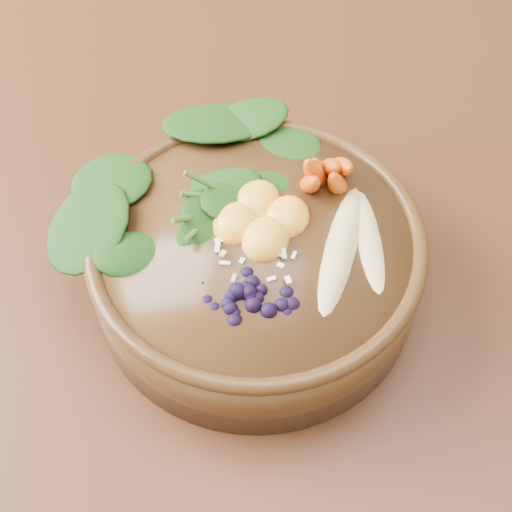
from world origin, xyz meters
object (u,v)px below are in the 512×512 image
banana_halves (357,234)px  mandarin_cluster (261,209)px  kale_heap (215,162)px  carrot_cluster (329,144)px  stoneware_bowl (256,264)px  blueberry_pile (249,281)px

banana_halves → mandarin_cluster: bearing=170.3°
kale_heap → carrot_cluster: 0.09m
stoneware_bowl → blueberry_pile: bearing=-73.5°
carrot_cluster → mandarin_cluster: bearing=-129.8°
stoneware_bowl → carrot_cluster: carrot_cluster is taller
mandarin_cluster → blueberry_pile: bearing=-75.6°
kale_heap → blueberry_pile: kale_heap is taller
blueberry_pile → carrot_cluster: bearing=84.1°
banana_halves → mandarin_cluster: size_ratio=1.82×
stoneware_bowl → banana_halves: banana_halves is taller
stoneware_bowl → banana_halves: bearing=16.4°
kale_heap → carrot_cluster: size_ratio=2.38×
banana_halves → blueberry_pile: (-0.05, -0.07, 0.01)m
kale_heap → banana_halves: size_ratio=1.14×
kale_heap → carrot_cluster: bearing=24.2°
stoneware_bowl → kale_heap: 0.08m
carrot_cluster → mandarin_cluster: carrot_cluster is taller
stoneware_bowl → mandarin_cluster: bearing=97.3°
banana_halves → carrot_cluster: bearing=113.1°
stoneware_bowl → mandarin_cluster: (-0.00, 0.02, 0.05)m
kale_heap → banana_halves: kale_heap is taller
kale_heap → blueberry_pile: 0.11m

